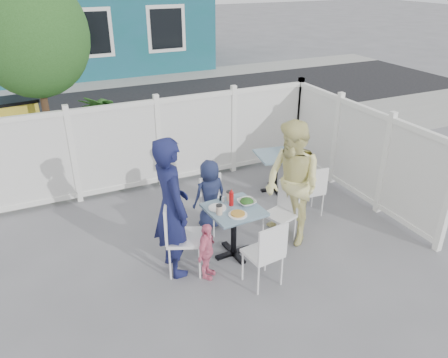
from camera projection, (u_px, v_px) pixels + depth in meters
name	position (u px, v px, depth m)	size (l,w,h in m)	color
ground	(208.00, 257.00, 6.01)	(80.00, 80.00, 0.00)	slate
near_sidewalk	(137.00, 158.00, 9.10)	(24.00, 2.60, 0.01)	gray
street	(103.00, 110.00, 12.12)	(24.00, 5.00, 0.01)	black
far_sidewalk	(85.00, 85.00, 14.64)	(24.00, 1.60, 0.01)	gray
fence_back	(159.00, 145.00, 7.66)	(5.86, 0.08, 1.60)	white
fence_right	(358.00, 154.00, 7.29)	(0.08, 3.66, 1.60)	white
tree	(32.00, 37.00, 6.95)	(1.80, 1.62, 3.59)	#382316
utility_cabinet	(21.00, 138.00, 8.17)	(0.75, 0.54, 1.40)	gold
potted_shrub_a	(108.00, 137.00, 7.94)	(0.90, 0.90, 1.61)	#1F4819
potted_shrub_b	(221.00, 126.00, 8.73)	(1.28, 1.11, 1.43)	#1F4819
main_table	(234.00, 219.00, 5.83)	(0.74, 0.74, 0.73)	#426A79
spare_table	(276.00, 163.00, 7.57)	(0.75, 0.75, 0.69)	#426A79
chair_left	(177.00, 231.00, 5.51)	(0.58, 0.59, 1.01)	white
chair_right	(284.00, 208.00, 6.22)	(0.47, 0.48, 0.85)	white
chair_back	(214.00, 199.00, 6.49)	(0.44, 0.43, 0.83)	white
chair_near	(267.00, 250.00, 5.24)	(0.46, 0.45, 0.91)	white
chair_spare	(312.00, 188.00, 6.80)	(0.42, 0.40, 0.85)	white
man	(171.00, 207.00, 5.39)	(0.67, 0.44, 1.85)	#161A46
woman	(292.00, 184.00, 6.03)	(0.87, 0.68, 1.79)	yellow
boy	(210.00, 194.00, 6.51)	(0.53, 0.34, 1.08)	#1D2548
toddler	(207.00, 251.00, 5.47)	(0.46, 0.19, 0.78)	pink
plate_main	(238.00, 215.00, 5.60)	(0.25, 0.25, 0.02)	white
plate_side	(217.00, 208.00, 5.75)	(0.24, 0.24, 0.02)	white
salad_bowl	(247.00, 202.00, 5.85)	(0.24, 0.24, 0.06)	white
coffee_cup_a	(219.00, 210.00, 5.60)	(0.08, 0.08, 0.12)	beige
coffee_cup_b	(229.00, 196.00, 5.93)	(0.08, 0.08, 0.12)	beige
ketchup_bottle	(231.00, 199.00, 5.79)	(0.06, 0.06, 0.20)	#AC0C0F
salt_shaker	(223.00, 199.00, 5.90)	(0.03, 0.03, 0.08)	white
pepper_shaker	(220.00, 198.00, 5.94)	(0.03, 0.03, 0.07)	black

